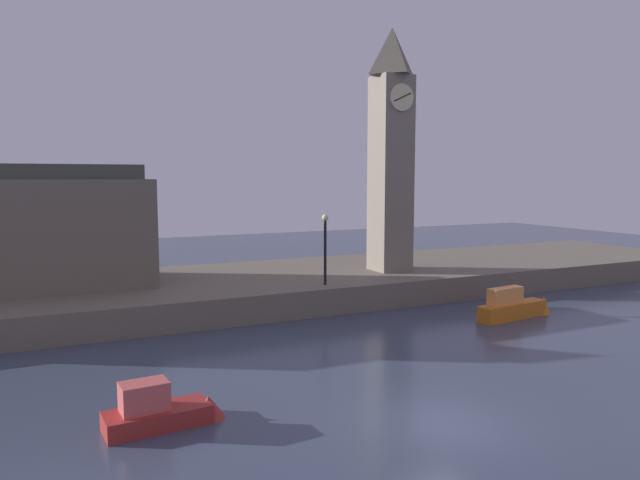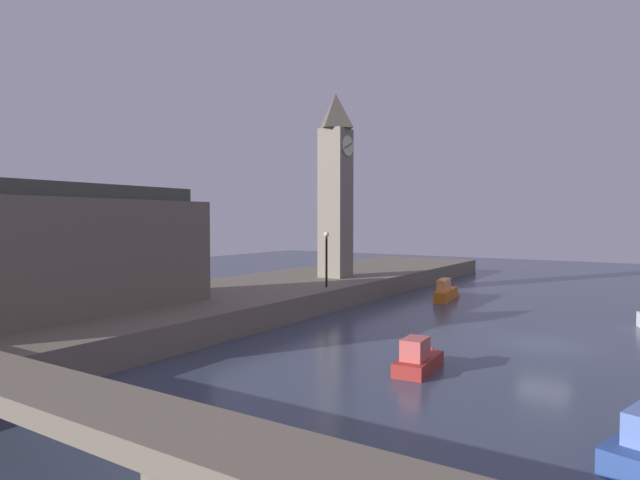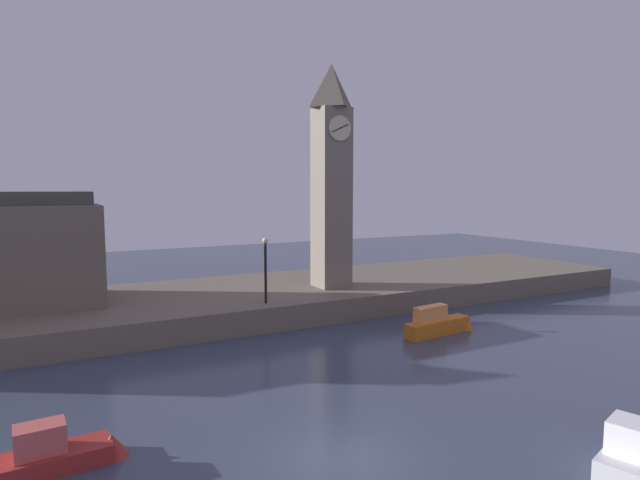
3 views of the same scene
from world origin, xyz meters
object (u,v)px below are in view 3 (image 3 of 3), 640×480
(streetlamp, at_px, (265,263))
(boat_ferry_white, at_px, (640,457))
(boat_dinghy_red, at_px, (65,451))
(clock_tower, at_px, (331,174))
(boat_patrol_orange, at_px, (440,323))

(streetlamp, relative_size, boat_ferry_white, 1.02)
(boat_ferry_white, xyz_separation_m, boat_dinghy_red, (-14.86, 8.37, -0.14))
(boat_ferry_white, distance_m, boat_dinghy_red, 17.06)
(streetlamp, bearing_deg, boat_ferry_white, -79.54)
(streetlamp, xyz_separation_m, boat_ferry_white, (3.72, -20.13, -3.37))
(clock_tower, height_order, boat_patrol_orange, clock_tower)
(boat_ferry_white, bearing_deg, clock_tower, 84.05)
(streetlamp, bearing_deg, clock_tower, 25.74)
(clock_tower, distance_m, boat_ferry_white, 24.83)
(boat_patrol_orange, bearing_deg, clock_tower, 104.71)
(clock_tower, relative_size, boat_patrol_orange, 3.08)
(streetlamp, relative_size, boat_dinghy_red, 1.05)
(boat_dinghy_red, bearing_deg, boat_ferry_white, -29.41)
(clock_tower, bearing_deg, boat_dinghy_red, -139.57)
(boat_patrol_orange, bearing_deg, boat_ferry_white, -108.46)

